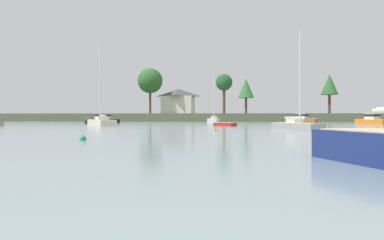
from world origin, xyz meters
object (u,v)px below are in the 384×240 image
at_px(dinghy_red, 225,125).
at_px(mooring_buoy_orange, 215,130).
at_px(sailboat_grey, 296,128).
at_px(cruiser_orange, 369,122).
at_px(sailboat_white, 214,122).
at_px(mooring_buoy_green, 83,139).
at_px(cruiser_black, 100,121).
at_px(cruiser_wood, 305,121).
at_px(sailboat_cream, 101,124).

bearing_deg(dinghy_red, mooring_buoy_orange, -90.43).
height_order(dinghy_red, sailboat_grey, sailboat_grey).
height_order(cruiser_orange, sailboat_white, sailboat_white).
bearing_deg(mooring_buoy_green, sailboat_white, 86.12).
bearing_deg(dinghy_red, cruiser_orange, 28.76).
height_order(cruiser_black, mooring_buoy_orange, cruiser_black).
bearing_deg(cruiser_black, cruiser_wood, 7.86).
height_order(cruiser_orange, mooring_buoy_orange, cruiser_orange).
bearing_deg(sailboat_white, cruiser_orange, -17.19).
bearing_deg(dinghy_red, cruiser_black, 151.73).
xyz_separation_m(cruiser_wood, mooring_buoy_green, (-21.48, -50.13, -0.37)).
distance_m(cruiser_orange, mooring_buoy_green, 54.45).
bearing_deg(cruiser_wood, mooring_buoy_orange, -112.89).
distance_m(dinghy_red, mooring_buoy_green, 32.07).
xyz_separation_m(sailboat_grey, cruiser_black, (-33.57, 25.95, 0.25)).
distance_m(sailboat_cream, sailboat_white, 26.97).
bearing_deg(sailboat_grey, mooring_buoy_green, -130.05).
bearing_deg(sailboat_cream, cruiser_black, 113.71).
bearing_deg(cruiser_wood, sailboat_cream, -149.95).
distance_m(sailboat_cream, cruiser_black, 15.08).
xyz_separation_m(cruiser_orange, mooring_buoy_green, (-31.36, -44.51, -0.39)).
height_order(cruiser_wood, cruiser_orange, cruiser_wood).
distance_m(sailboat_cream, mooring_buoy_orange, 23.99).
bearing_deg(sailboat_grey, mooring_buoy_orange, -162.65).
bearing_deg(sailboat_white, sailboat_cream, -124.65).
xyz_separation_m(sailboat_grey, mooring_buoy_orange, (-8.67, -2.71, -0.18)).
bearing_deg(cruiser_black, mooring_buoy_green, -68.29).
height_order(sailboat_cream, cruiser_orange, sailboat_cream).
bearing_deg(mooring_buoy_green, sailboat_grey, 49.95).
xyz_separation_m(cruiser_wood, sailboat_white, (-17.88, 2.97, -0.20)).
bearing_deg(sailboat_grey, sailboat_white, 109.52).
distance_m(mooring_buoy_green, mooring_buoy_orange, 17.55).
relative_size(dinghy_red, mooring_buoy_green, 7.92).
xyz_separation_m(dinghy_red, sailboat_grey, (8.56, -12.50, 0.07)).
xyz_separation_m(cruiser_wood, dinghy_red, (-14.27, -18.87, -0.27)).
relative_size(sailboat_white, dinghy_red, 2.80).
relative_size(sailboat_white, mooring_buoy_orange, 27.48).
bearing_deg(cruiser_orange, sailboat_grey, -121.19).
height_order(cruiser_wood, mooring_buoy_green, cruiser_wood).
xyz_separation_m(sailboat_white, mooring_buoy_green, (-3.60, -53.09, -0.17)).
xyz_separation_m(sailboat_cream, cruiser_black, (-6.06, 13.80, 0.22)).
bearing_deg(cruiser_black, sailboat_grey, -37.70).
relative_size(sailboat_cream, cruiser_wood, 1.92).
height_order(sailboat_cream, sailboat_white, sailboat_cream).
relative_size(dinghy_red, sailboat_grey, 0.34).
height_order(cruiser_wood, dinghy_red, cruiser_wood).
bearing_deg(cruiser_black, cruiser_orange, -0.23).
bearing_deg(cruiser_wood, mooring_buoy_green, -113.20).
distance_m(sailboat_cream, dinghy_red, 18.95).
xyz_separation_m(sailboat_cream, mooring_buoy_orange, (18.83, -14.86, -0.21)).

